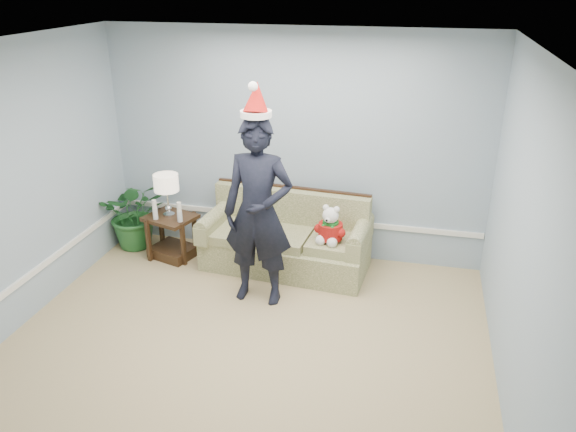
# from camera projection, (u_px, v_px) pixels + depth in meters

# --- Properties ---
(room_shell) EXTENTS (4.54, 5.04, 2.74)m
(room_shell) POSITION_uv_depth(u_px,v_px,m) (221.00, 237.00, 4.31)
(room_shell) COLOR tan
(room_shell) RESTS_ON ground
(wainscot_trim) EXTENTS (4.49, 4.99, 0.06)m
(wainscot_trim) POSITION_uv_depth(u_px,v_px,m) (158.00, 255.00, 5.97)
(wainscot_trim) COLOR white
(wainscot_trim) RESTS_ON room_shell
(sofa) EXTENTS (1.96, 0.96, 0.89)m
(sofa) POSITION_uv_depth(u_px,v_px,m) (287.00, 241.00, 6.59)
(sofa) COLOR #515E2C
(sofa) RESTS_ON room_shell
(side_table) EXTENTS (0.67, 0.61, 0.54)m
(side_table) POSITION_uv_depth(u_px,v_px,m) (172.00, 241.00, 6.85)
(side_table) COLOR #382514
(side_table) RESTS_ON room_shell
(table_lamp) EXTENTS (0.29, 0.29, 0.52)m
(table_lamp) POSITION_uv_depth(u_px,v_px,m) (166.00, 185.00, 6.57)
(table_lamp) COLOR silver
(table_lamp) RESTS_ON side_table
(candle_pair) EXTENTS (0.37, 0.06, 0.24)m
(candle_pair) POSITION_uv_depth(u_px,v_px,m) (167.00, 211.00, 6.56)
(candle_pair) COLOR silver
(candle_pair) RESTS_ON side_table
(houseplant) EXTENTS (1.04, 1.00, 0.90)m
(houseplant) POSITION_uv_depth(u_px,v_px,m) (136.00, 213.00, 7.02)
(houseplant) COLOR #215D28
(houseplant) RESTS_ON room_shell
(man) EXTENTS (0.73, 0.49, 1.98)m
(man) POSITION_uv_depth(u_px,v_px,m) (258.00, 213.00, 5.66)
(man) COLOR black
(man) RESTS_ON room_shell
(santa_hat) EXTENTS (0.31, 0.35, 0.35)m
(santa_hat) POSITION_uv_depth(u_px,v_px,m) (256.00, 101.00, 5.23)
(santa_hat) COLOR white
(santa_hat) RESTS_ON man
(teddy_bear) EXTENTS (0.32, 0.33, 0.44)m
(teddy_bear) POSITION_uv_depth(u_px,v_px,m) (330.00, 229.00, 6.17)
(teddy_bear) COLOR white
(teddy_bear) RESTS_ON sofa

